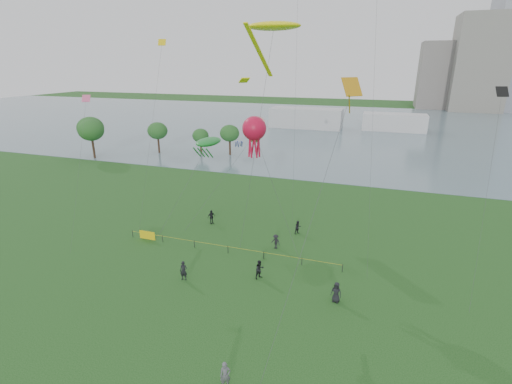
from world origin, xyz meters
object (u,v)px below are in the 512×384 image
(kite_stingray, at_px, (273,27))
(fence, at_px, (177,240))
(kite_octopus, at_px, (254,129))
(kite_flyer, at_px, (225,375))

(kite_stingray, bearing_deg, fence, 175.41)
(kite_stingray, xyz_separation_m, kite_octopus, (-1.47, -1.20, -9.36))
(kite_stingray, bearing_deg, kite_flyer, -105.87)
(fence, xyz_separation_m, kite_flyer, (12.66, -16.09, 0.37))
(kite_flyer, relative_size, kite_octopus, 0.13)
(fence, bearing_deg, kite_octopus, 15.41)
(kite_stingray, height_order, kite_octopus, kite_stingray)
(kite_flyer, bearing_deg, kite_stingray, 68.26)
(fence, height_order, kite_octopus, kite_octopus)
(kite_flyer, xyz_separation_m, kite_octopus, (-4.34, 18.38, 12.09))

